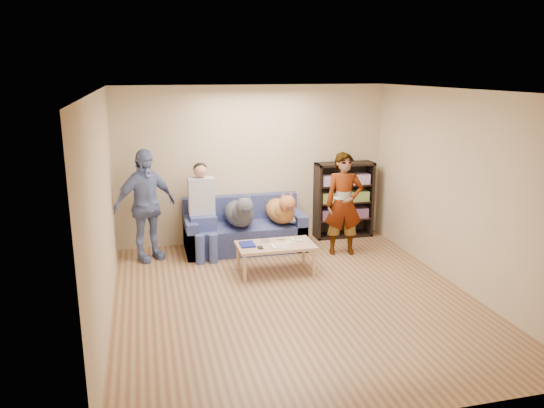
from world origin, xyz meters
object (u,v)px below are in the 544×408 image
object	(u,v)px
person_standing_left	(145,205)
person_seated	(202,207)
camera_silver	(265,241)
person_standing_right	(344,204)
sofa	(244,232)
bookshelf	(343,198)
dog_gray	(240,213)
notebook_blue	(247,244)
dog_tan	(281,210)
coffee_table	(275,247)

from	to	relation	value
person_standing_left	person_seated	bearing A→B (deg)	-26.61
camera_silver	person_standing_right	bearing A→B (deg)	16.79
sofa	bookshelf	world-z (taller)	bookshelf
person_standing_right	sofa	distance (m)	1.68
camera_silver	dog_gray	size ratio (longest dim) A/B	0.09
notebook_blue	dog_tan	xyz separation A→B (m)	(0.75, 0.95, 0.21)
bookshelf	person_standing_left	bearing A→B (deg)	-173.37
coffee_table	bookshelf	xyz separation A→B (m)	(1.56, 1.37, 0.31)
person_standing_right	notebook_blue	distance (m)	1.74
person_standing_left	person_seated	xyz separation A→B (m)	(0.86, 0.03, -0.08)
person_seated	sofa	bearing A→B (deg)	10.66
person_standing_left	coffee_table	xyz separation A→B (m)	(1.77, -0.99, -0.48)
notebook_blue	bookshelf	bearing A→B (deg)	34.05
person_seated	dog_tan	xyz separation A→B (m)	(1.26, -0.01, -0.13)
person_standing_right	dog_tan	xyz separation A→B (m)	(-0.88, 0.47, -0.16)
person_seated	dog_gray	xyz separation A→B (m)	(0.58, -0.05, -0.12)
person_standing_left	person_seated	size ratio (longest dim) A/B	1.16
person_standing_left	dog_tan	distance (m)	2.13
notebook_blue	dog_tan	distance (m)	1.23
person_seated	bookshelf	world-z (taller)	person_seated
person_seated	dog_gray	size ratio (longest dim) A/B	1.16
dog_tan	coffee_table	world-z (taller)	dog_tan
sofa	dog_tan	xyz separation A→B (m)	(0.59, -0.14, 0.36)
person_standing_right	person_seated	world-z (taller)	person_standing_right
camera_silver	coffee_table	size ratio (longest dim) A/B	0.10
coffee_table	sofa	bearing A→B (deg)	101.94
dog_tan	dog_gray	bearing A→B (deg)	-177.06
coffee_table	bookshelf	distance (m)	2.10
sofa	bookshelf	size ratio (longest dim) A/B	1.46
sofa	dog_gray	distance (m)	0.42
notebook_blue	dog_tan	world-z (taller)	dog_tan
person_standing_left	bookshelf	size ratio (longest dim) A/B	1.31
person_standing_left	camera_silver	xyz separation A→B (m)	(1.65, -0.87, -0.41)
sofa	dog_tan	size ratio (longest dim) A/B	1.62
camera_silver	bookshelf	size ratio (longest dim) A/B	0.08
notebook_blue	person_seated	xyz separation A→B (m)	(-0.51, 0.96, 0.34)
notebook_blue	camera_silver	bearing A→B (deg)	14.04
person_seated	person_standing_left	bearing A→B (deg)	-178.22
person_standing_left	coffee_table	distance (m)	2.08
person_standing_right	notebook_blue	xyz separation A→B (m)	(-1.63, -0.48, -0.37)
person_standing_left	notebook_blue	size ratio (longest dim) A/B	6.57
person_standing_left	dog_tan	world-z (taller)	person_standing_left
bookshelf	notebook_blue	bearing A→B (deg)	-145.95
person_seated	coffee_table	bearing A→B (deg)	-47.95
notebook_blue	person_seated	distance (m)	1.14
dog_gray	dog_tan	world-z (taller)	dog_gray
dog_tan	coffee_table	size ratio (longest dim) A/B	1.06
person_seated	bookshelf	xyz separation A→B (m)	(2.47, 0.36, -0.09)
person_standing_left	notebook_blue	bearing A→B (deg)	-62.70
camera_silver	bookshelf	distance (m)	2.11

